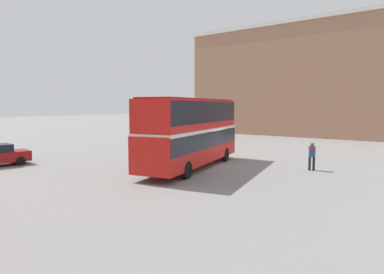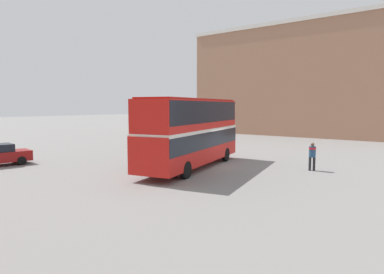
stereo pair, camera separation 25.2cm
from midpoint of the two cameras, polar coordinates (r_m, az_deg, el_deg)
The scene contains 5 objects.
ground_plane at distance 23.83m, azimuth 4.37°, elevation -4.73°, with size 240.00×240.00×0.00m, color gray.
building_row_right at distance 52.30m, azimuth 17.93°, elevation 8.89°, with size 10.62×30.33×15.38m.
double_decker_bus at distance 22.51m, azimuth 0.32°, elevation 1.42°, with size 11.19×4.90×4.57m.
pedestrian_foreground at distance 23.03m, azimuth 19.71°, elevation -2.61°, with size 0.62×0.62×1.79m.
parked_car_kerb_near at distance 43.92m, azimuth -5.81°, elevation 0.79°, with size 4.47×2.24×1.48m.
Camera 2 is at (-19.50, -13.06, 4.10)m, focal length 32.00 mm.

